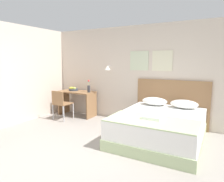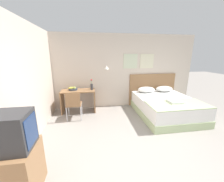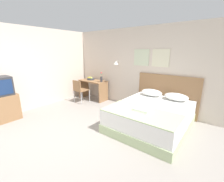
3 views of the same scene
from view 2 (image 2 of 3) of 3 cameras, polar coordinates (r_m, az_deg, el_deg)
The scene contains 14 objects.
ground_plane at distance 3.03m, azimuth 16.64°, elevation -25.76°, with size 24.00×24.00×0.00m, color gray.
wall_back at distance 5.14m, azimuth 3.69°, elevation 8.13°, with size 5.63×0.31×2.65m.
bed at distance 4.82m, azimuth 21.31°, elevation -6.15°, with size 1.71×2.08×0.59m.
headboard at distance 5.63m, azimuth 16.26°, elevation 0.67°, with size 1.83×0.06×1.22m.
pillow_left at distance 5.22m, azimuth 14.05°, elevation 0.59°, with size 0.63×0.40×0.20m.
pillow_right at distance 5.53m, azimuth 20.88°, elevation 0.85°, with size 0.63×0.40×0.20m.
throw_blanket at distance 4.25m, azimuth 25.72°, elevation -5.06°, with size 1.66×0.83×0.02m.
folded_towel_near_foot at distance 4.34m, azimuth 24.62°, elevation -3.92°, with size 0.35×0.36×0.06m.
desk at distance 4.84m, azimuth -13.79°, elevation -2.42°, with size 1.13×0.55×0.77m.
desk_chair at distance 4.27m, azimuth -15.68°, elevation -5.06°, with size 0.45×0.45×0.86m.
fruit_bowl at distance 4.83m, azimuth -15.93°, elevation 0.85°, with size 0.31×0.29×0.12m.
flower_vase at distance 4.72m, azimuth -8.45°, elevation 2.02°, with size 0.09×0.09×0.37m.
tv_stand at distance 2.58m, azimuth -34.01°, elevation -25.80°, with size 0.50×0.59×0.74m.
television at distance 2.25m, azimuth -36.31°, elevation -13.43°, with size 0.49×0.43×0.51m.
Camera 2 is at (-1.11, -2.03, 1.95)m, focal length 22.00 mm.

